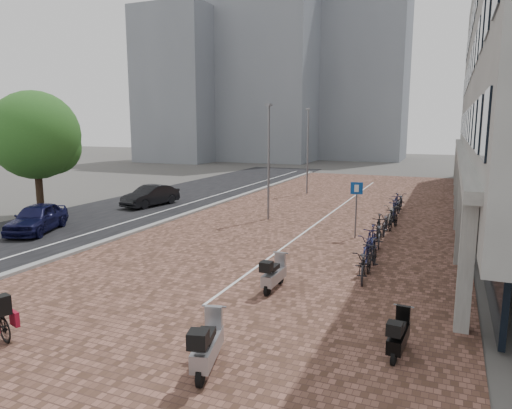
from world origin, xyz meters
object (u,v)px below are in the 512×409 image
at_px(scooter_mid, 399,334).
at_px(scooter_back, 207,344).
at_px(car_dark, 151,196).
at_px(parking_sign, 356,201).
at_px(scooter_front, 274,273).
at_px(car_navy, 37,218).

bearing_deg(scooter_mid, scooter_back, -144.32).
height_order(car_dark, scooter_back, car_dark).
xyz_separation_m(scooter_mid, parking_sign, (-2.91, 10.22, 1.21)).
bearing_deg(scooter_back, scooter_front, 79.62).
relative_size(car_dark, scooter_mid, 2.71).
bearing_deg(scooter_mid, car_navy, 165.24).
relative_size(car_navy, scooter_front, 2.52).
xyz_separation_m(car_navy, scooter_mid, (16.94, -5.72, -0.18)).
distance_m(scooter_back, parking_sign, 12.49).
xyz_separation_m(car_dark, scooter_front, (12.29, -10.97, -0.10)).
bearing_deg(car_navy, parking_sign, -3.73).
bearing_deg(scooter_mid, car_dark, 143.71).
xyz_separation_m(car_navy, car_dark, (0.71, 7.99, -0.03)).
height_order(scooter_front, scooter_mid, scooter_front).
bearing_deg(car_navy, scooter_mid, -40.19).
bearing_deg(parking_sign, scooter_mid, -83.53).
height_order(scooter_front, scooter_back, scooter_back).
bearing_deg(scooter_front, scooter_back, -85.15).
xyz_separation_m(scooter_mid, scooter_back, (-3.54, -2.20, 0.10)).
xyz_separation_m(car_dark, parking_sign, (13.32, -3.48, 1.06)).
distance_m(scooter_front, scooter_back, 4.95).
bearing_deg(car_dark, scooter_back, -41.59).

